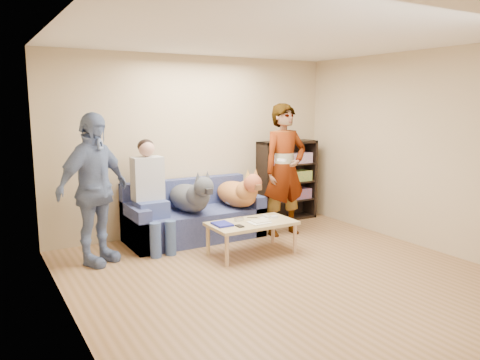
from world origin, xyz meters
TOP-DOWN VIEW (x-y plane):
  - ground at (0.00, 0.00)m, footprint 5.00×5.00m
  - ceiling at (0.00, 0.00)m, footprint 5.00×5.00m
  - wall_back at (0.00, 2.50)m, footprint 4.50×0.00m
  - wall_left at (-2.25, 0.00)m, footprint 0.00×5.00m
  - wall_right at (2.25, 0.00)m, footprint 0.00×5.00m
  - blanket at (0.43, 1.94)m, footprint 0.47×0.39m
  - person_standing_right at (0.99, 1.62)m, footprint 0.70×0.46m
  - person_standing_left at (-1.70, 1.71)m, footprint 1.14×0.94m
  - held_controller at (0.79, 1.42)m, footprint 0.08×0.14m
  - notebook_blue at (-0.30, 1.12)m, footprint 0.20×0.26m
  - papers at (0.15, 0.97)m, footprint 0.26×0.20m
  - magazine at (0.18, 0.99)m, footprint 0.22×0.17m
  - camera_silver at (-0.02, 1.19)m, footprint 0.11×0.06m
  - controller_a at (0.38, 1.17)m, footprint 0.04×0.13m
  - controller_b at (0.46, 1.09)m, footprint 0.09×0.06m
  - headphone_cup_a at (0.30, 1.05)m, footprint 0.07×0.07m
  - headphone_cup_b at (0.30, 1.13)m, footprint 0.07×0.07m
  - pen_orange at (0.08, 0.91)m, footprint 0.13×0.06m
  - pen_black at (0.22, 1.25)m, footprint 0.13×0.08m
  - wallet at (-0.15, 0.95)m, footprint 0.07×0.12m
  - sofa at (-0.25, 2.10)m, footprint 1.90×0.85m
  - person_seated at (-0.92, 1.97)m, footprint 0.40×0.73m
  - dog_gray at (-0.35, 1.93)m, footprint 0.43×1.26m
  - dog_tan at (0.38, 1.86)m, footprint 0.42×1.17m
  - coffee_table at (0.10, 1.07)m, footprint 1.10×0.60m
  - bookshelf at (1.55, 2.33)m, footprint 1.00×0.34m

SIDE VIEW (x-z plane):
  - ground at x=0.00m, z-range 0.00..0.00m
  - sofa at x=-0.25m, z-range -0.13..0.69m
  - coffee_table at x=0.10m, z-range 0.16..0.58m
  - pen_orange at x=0.08m, z-range 0.42..0.43m
  - pen_black at x=0.22m, z-range 0.42..0.43m
  - papers at x=0.15m, z-range 0.42..0.43m
  - wallet at x=-0.15m, z-range 0.42..0.43m
  - headphone_cup_a at x=0.30m, z-range 0.42..0.44m
  - headphone_cup_b at x=0.30m, z-range 0.42..0.44m
  - notebook_blue at x=-0.30m, z-range 0.42..0.45m
  - controller_a at x=0.38m, z-range 0.42..0.45m
  - controller_b at x=0.46m, z-range 0.42..0.45m
  - magazine at x=0.18m, z-range 0.43..0.45m
  - camera_silver at x=-0.02m, z-range 0.42..0.47m
  - blanket at x=0.43m, z-range 0.43..0.59m
  - dog_tan at x=0.38m, z-range 0.34..0.94m
  - dog_gray at x=-0.35m, z-range 0.34..0.96m
  - bookshelf at x=1.55m, z-range 0.03..1.33m
  - person_seated at x=-0.92m, z-range 0.04..1.51m
  - person_standing_left at x=-1.70m, z-range 0.00..1.81m
  - person_standing_right at x=0.99m, z-range 0.00..1.91m
  - held_controller at x=0.79m, z-range 1.12..1.15m
  - wall_back at x=0.00m, z-range -0.95..3.55m
  - wall_left at x=-2.25m, z-range -1.20..3.80m
  - wall_right at x=2.25m, z-range -1.20..3.80m
  - ceiling at x=0.00m, z-range 2.60..2.60m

